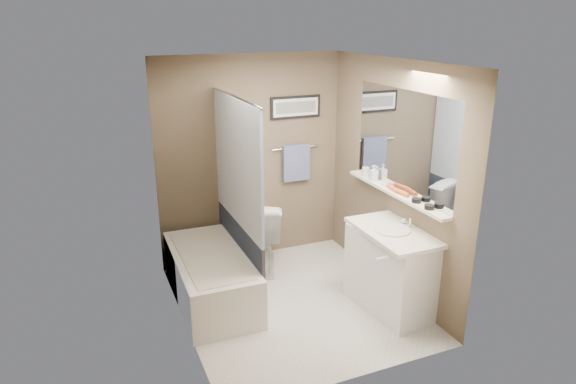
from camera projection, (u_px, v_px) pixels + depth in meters
name	position (u px, v px, depth m)	size (l,w,h in m)	color
ground	(294.00, 303.00, 5.24)	(2.50, 2.50, 0.00)	beige
ceiling	(295.00, 64.00, 4.48)	(2.20, 2.50, 0.04)	silver
wall_back	(252.00, 160.00, 5.93)	(2.20, 0.04, 2.40)	brown
wall_front	(361.00, 241.00, 3.78)	(2.20, 0.04, 2.40)	brown
wall_left	(180.00, 207.00, 4.46)	(0.04, 2.50, 2.40)	brown
wall_right	(391.00, 179.00, 5.25)	(0.04, 2.50, 2.40)	brown
tile_surround	(170.00, 210.00, 4.95)	(0.02, 1.55, 2.00)	tan
curtain_rod	(235.00, 97.00, 4.87)	(0.02, 0.02, 1.55)	silver
curtain_upper	(237.00, 163.00, 5.08)	(0.03, 1.45, 1.28)	white
curtain_lower	(240.00, 239.00, 5.34)	(0.03, 1.45, 0.36)	#262F47
mirror	(403.00, 141.00, 4.99)	(0.02, 1.60, 1.00)	silver
shelf	(395.00, 193.00, 5.14)	(0.12, 1.60, 0.03)	silver
towel_bar	(296.00, 148.00, 6.08)	(0.02, 0.02, 0.60)	silver
towel	(296.00, 163.00, 6.13)	(0.34, 0.05, 0.44)	#838FBF
art_frame	(295.00, 107.00, 5.95)	(0.62, 0.03, 0.26)	black
art_mat	(296.00, 107.00, 5.93)	(0.56, 0.00, 0.20)	white
art_image	(296.00, 107.00, 5.93)	(0.50, 0.00, 0.13)	#595959
door	(421.00, 254.00, 4.04)	(0.80, 0.02, 2.00)	silver
door_handle	(381.00, 258.00, 3.96)	(0.02, 0.02, 0.10)	silver
bathtub	(211.00, 277.00, 5.24)	(0.70, 1.50, 0.50)	white
tub_rim	(210.00, 255.00, 5.16)	(0.56, 1.36, 0.02)	beige
toilet	(261.00, 233.00, 5.88)	(0.47, 0.82, 0.84)	silver
vanity	(391.00, 271.00, 5.03)	(0.50, 0.90, 0.80)	white
countertop	(393.00, 232.00, 4.90)	(0.54, 0.96, 0.04)	silver
sink_basin	(393.00, 230.00, 4.88)	(0.34, 0.34, 0.01)	silver
faucet_spout	(410.00, 223.00, 4.94)	(0.02, 0.02, 0.10)	silver
faucet_knob	(404.00, 221.00, 5.04)	(0.05, 0.05, 0.05)	white
candle_bowl_near	(429.00, 207.00, 4.65)	(0.09, 0.09, 0.04)	black
candle_bowl_far	(416.00, 200.00, 4.82)	(0.09, 0.09, 0.04)	black
hair_brush_front	(401.00, 192.00, 5.03)	(0.04, 0.04, 0.22)	#CD4B1D
hair_brush_back	(393.00, 188.00, 5.16)	(0.04, 0.04, 0.22)	#EB5321
pink_comb	(385.00, 186.00, 5.28)	(0.03, 0.16, 0.01)	#CA7B9F
glass_jar	(366.00, 172.00, 5.61)	(0.08, 0.08, 0.10)	silver
soap_bottle	(374.00, 173.00, 5.46)	(0.07, 0.08, 0.17)	#999999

